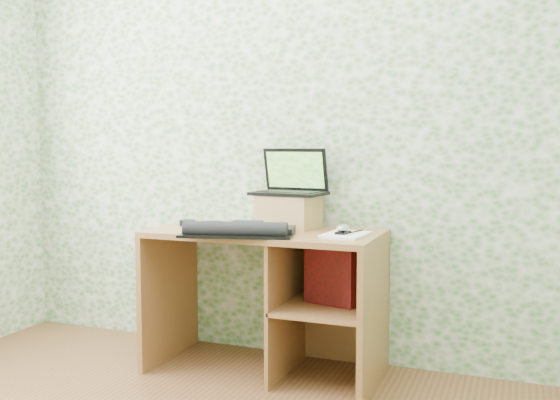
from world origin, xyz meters
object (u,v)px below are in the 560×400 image
at_px(keyboard, 241,230).
at_px(riser, 289,211).
at_px(laptop, 291,184).
at_px(notepad, 345,235).
at_px(desk, 281,281).

bearing_deg(keyboard, riser, 58.11).
xyz_separation_m(laptop, keyboard, (-0.12, -0.40, -0.21)).
relative_size(riser, laptop, 0.74).
bearing_deg(riser, keyboard, -108.06).
height_order(laptop, notepad, laptop).
xyz_separation_m(desk, notepad, (0.37, -0.08, 0.28)).
bearing_deg(desk, keyboard, -115.51).
relative_size(desk, notepad, 4.40).
distance_m(riser, keyboard, 0.38).
xyz_separation_m(desk, keyboard, (-0.12, -0.24, 0.30)).
bearing_deg(notepad, desk, 172.26).
distance_m(laptop, keyboard, 0.47).
xyz_separation_m(desk, laptop, (0.00, 0.16, 0.51)).
distance_m(laptop, notepad, 0.49).
bearing_deg(laptop, riser, -83.99).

